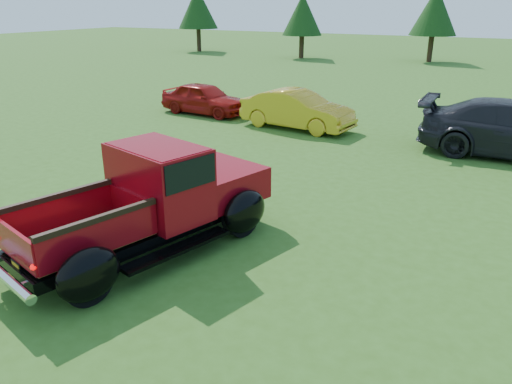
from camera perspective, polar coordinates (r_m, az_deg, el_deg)
ground at (r=8.68m, az=1.34°, el=-6.43°), size 120.00×120.00×0.00m
tree_far_west at (r=44.83m, az=-6.69°, el=20.18°), size 3.33×3.33×5.20m
tree_west at (r=39.09m, az=5.33°, el=19.54°), size 2.94×2.94×4.60m
tree_mid_left at (r=38.44m, az=19.75°, el=18.87°), size 3.20×3.20×5.00m
pickup_truck at (r=8.72m, az=-10.81°, el=-0.65°), size 3.22×5.05×1.76m
show_car_red at (r=19.21m, az=-5.92°, el=10.59°), size 3.51×1.60×1.17m
show_car_yellow at (r=16.86m, az=4.73°, el=9.35°), size 3.95×1.76×1.26m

